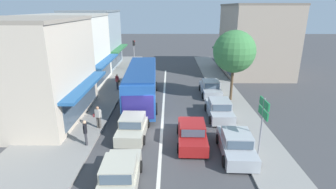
{
  "coord_description": "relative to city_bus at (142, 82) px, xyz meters",
  "views": [
    {
      "loc": [
        0.55,
        -17.16,
        8.3
      ],
      "look_at": [
        0.41,
        4.06,
        1.2
      ],
      "focal_mm": 28.0,
      "sensor_mm": 36.0,
      "label": 1
    }
  ],
  "objects": [
    {
      "name": "directional_road_sign",
      "position": [
        7.7,
        -9.21,
        0.82
      ],
      "size": [
        0.1,
        1.4,
        3.6
      ],
      "color": "gray",
      "rests_on": "ground"
    },
    {
      "name": "shopfront_far_end",
      "position": [
        -8.21,
        14.73,
        2.06
      ],
      "size": [
        7.33,
        8.87,
        7.9
      ],
      "color": "#84939E",
      "rests_on": "ground"
    },
    {
      "name": "shopfront_mid_block",
      "position": [
        -8.21,
        5.58,
        1.92
      ],
      "size": [
        7.74,
        9.0,
        7.62
      ],
      "color": "silver",
      "rests_on": "ground"
    },
    {
      "name": "ground_plane",
      "position": [
        1.97,
        -5.48,
        -1.88
      ],
      "size": [
        140.0,
        140.0,
        0.0
      ],
      "primitive_type": "plane",
      "color": "#3F3F42"
    },
    {
      "name": "lane_centre_line",
      "position": [
        1.97,
        -1.48,
        -1.88
      ],
      "size": [
        0.2,
        28.0,
        0.01
      ],
      "primitive_type": "cube",
      "color": "silver",
      "rests_on": "ground"
    },
    {
      "name": "shopfront_corner_near",
      "position": [
        -8.21,
        -3.76,
        1.92
      ],
      "size": [
        9.01,
        9.03,
        7.61
      ],
      "color": "beige",
      "rests_on": "ground"
    },
    {
      "name": "traffic_light_downstreet",
      "position": [
        -2.19,
        11.84,
        0.97
      ],
      "size": [
        0.32,
        0.24,
        4.2
      ],
      "color": "gray",
      "rests_on": "ground"
    },
    {
      "name": "sedan_queue_far_back",
      "position": [
        3.95,
        -7.62,
        -1.22
      ],
      "size": [
        1.97,
        4.24,
        1.47
      ],
      "color": "maroon",
      "rests_on": "ground"
    },
    {
      "name": "parked_sedan_kerb_third",
      "position": [
        6.55,
        2.16,
        -1.22
      ],
      "size": [
        1.92,
        4.21,
        1.47
      ],
      "color": "#9EA3A8",
      "rests_on": "ground"
    },
    {
      "name": "sedan_behind_bus_mid",
      "position": [
        0.06,
        -6.6,
        -1.22
      ],
      "size": [
        2.01,
        4.26,
        1.47
      ],
      "color": "#B7B29E",
      "rests_on": "ground"
    },
    {
      "name": "sidewalk_left",
      "position": [
        -4.83,
        0.52,
        -1.81
      ],
      "size": [
        5.2,
        44.0,
        0.14
      ],
      "primitive_type": "cube",
      "color": "gray",
      "rests_on": "ground"
    },
    {
      "name": "sedan_behind_bus_near",
      "position": [
        0.15,
        -12.06,
        -1.22
      ],
      "size": [
        1.97,
        4.24,
        1.47
      ],
      "color": "#B7B29E",
      "rests_on": "ground"
    },
    {
      "name": "pedestrian_far_walker",
      "position": [
        -2.66,
        -8.15,
        -0.81
      ],
      "size": [
        0.31,
        0.55,
        1.63
      ],
      "color": "#333338",
      "rests_on": "sidewalk_left"
    },
    {
      "name": "pedestrian_browsing_midblock",
      "position": [
        -2.89,
        3.39,
        -0.81
      ],
      "size": [
        0.53,
        0.58,
        1.63
      ],
      "color": "#232838",
      "rests_on": "sidewalk_left"
    },
    {
      "name": "city_bus",
      "position": [
        0.0,
        0.0,
        0.0
      ],
      "size": [
        3.13,
        10.97,
        3.23
      ],
      "color": "#1E4C99",
      "rests_on": "ground"
    },
    {
      "name": "parked_sedan_kerb_front",
      "position": [
        6.42,
        -9.02,
        -1.22
      ],
      "size": [
        2.02,
        4.26,
        1.47
      ],
      "color": "#9EA3A8",
      "rests_on": "ground"
    },
    {
      "name": "street_tree_right",
      "position": [
        8.2,
        0.38,
        2.7
      ],
      "size": [
        3.73,
        3.73,
        6.46
      ],
      "color": "brown",
      "rests_on": "ground"
    },
    {
      "name": "kerb_right",
      "position": [
        8.17,
        0.52,
        -1.82
      ],
      "size": [
        2.8,
        44.0,
        0.12
      ],
      "primitive_type": "cube",
      "color": "gray",
      "rests_on": "ground"
    },
    {
      "name": "pedestrian_with_handbag_near",
      "position": [
        -2.51,
        -5.76,
        -0.81
      ],
      "size": [
        0.65,
        0.4,
        1.63
      ],
      "color": "#4C4742",
      "rests_on": "sidewalk_left"
    },
    {
      "name": "building_right_far",
      "position": [
        13.45,
        11.43,
        2.46
      ],
      "size": [
        8.45,
        10.26,
        8.69
      ],
      "color": "gray",
      "rests_on": "ground"
    },
    {
      "name": "parked_sedan_kerb_second",
      "position": [
        6.43,
        -3.45,
        -1.22
      ],
      "size": [
        1.91,
        4.21,
        1.47
      ],
      "color": "#9EA3A8",
      "rests_on": "ground"
    }
  ]
}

